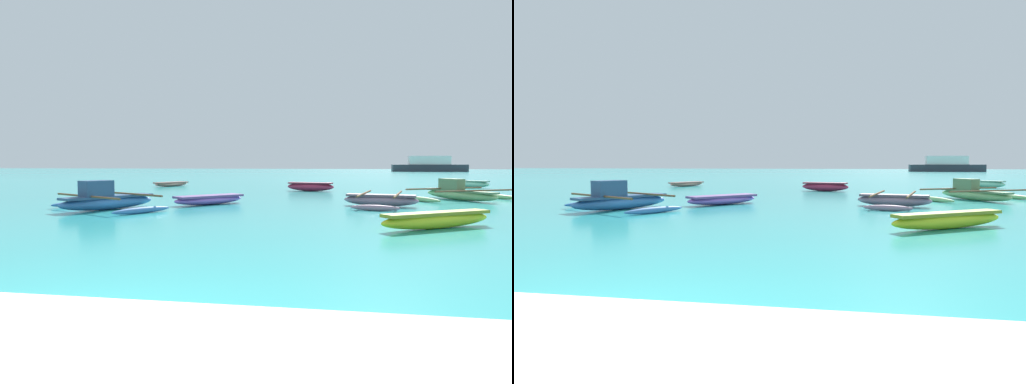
% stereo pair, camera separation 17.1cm
% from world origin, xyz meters
% --- Properties ---
extents(ground_plane, '(240.00, 240.00, 0.00)m').
position_xyz_m(ground_plane, '(0.00, 0.00, 0.00)').
color(ground_plane, teal).
extents(moored_boat_0, '(2.34, 2.36, 0.46)m').
position_xyz_m(moored_boat_0, '(10.75, 27.86, 0.25)').
color(moored_boat_0, '#A5E7BE').
rests_on(moored_boat_0, ground_plane).
extents(moored_boat_1, '(2.73, 3.96, 0.49)m').
position_xyz_m(moored_boat_1, '(3.90, 13.66, 0.23)').
color(moored_boat_1, gray).
rests_on(moored_boat_1, ground_plane).
extents(moored_boat_2, '(5.01, 4.29, 0.90)m').
position_xyz_m(moored_boat_2, '(7.47, 17.19, 0.29)').
color(moored_boat_2, '#90BD76').
rests_on(moored_boat_2, ground_plane).
extents(moored_boat_3, '(3.06, 2.27, 0.40)m').
position_xyz_m(moored_boat_3, '(4.68, 8.03, 0.23)').
color(moored_boat_3, yellow).
rests_on(moored_boat_3, ground_plane).
extents(moored_boat_4, '(4.52, 3.87, 1.00)m').
position_xyz_m(moored_boat_4, '(-5.40, 10.80, 0.33)').
color(moored_boat_4, '#3969AB').
rests_on(moored_boat_4, ground_plane).
extents(moored_boat_5, '(1.99, 2.75, 0.30)m').
position_xyz_m(moored_boat_5, '(-8.75, 26.00, 0.17)').
color(moored_boat_5, tan).
rests_on(moored_boat_5, ground_plane).
extents(moored_boat_6, '(2.75, 1.17, 0.49)m').
position_xyz_m(moored_boat_6, '(0.87, 22.24, 0.27)').
color(moored_boat_6, '#B02848').
rests_on(moored_boat_6, ground_plane).
extents(moored_boat_7, '(2.56, 2.80, 0.36)m').
position_xyz_m(moored_boat_7, '(-2.49, 13.27, 0.20)').
color(moored_boat_7, '#9D62CD').
rests_on(moored_boat_7, ground_plane).
extents(distant_ferry, '(13.01, 2.86, 2.86)m').
position_xyz_m(distant_ferry, '(19.19, 84.36, 1.16)').
color(distant_ferry, '#2D333D').
rests_on(distant_ferry, ground_plane).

